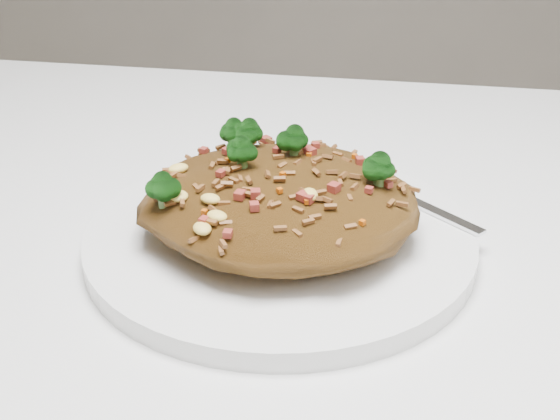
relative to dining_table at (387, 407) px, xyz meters
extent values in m
cube|color=white|center=(0.00, 0.00, 0.07)|extent=(1.20, 0.80, 0.04)
cylinder|color=white|center=(-0.08, 0.04, 0.10)|extent=(0.26, 0.26, 0.01)
ellipsoid|color=brown|center=(-0.08, 0.04, 0.13)|extent=(0.18, 0.17, 0.04)
ellipsoid|color=#093A07|center=(-0.11, 0.09, 0.15)|extent=(0.02, 0.02, 0.02)
ellipsoid|color=#093A07|center=(-0.11, 0.05, 0.16)|extent=(0.02, 0.02, 0.02)
ellipsoid|color=#093A07|center=(-0.15, 0.01, 0.15)|extent=(0.02, 0.02, 0.02)
ellipsoid|color=#093A07|center=(-0.02, 0.05, 0.15)|extent=(0.02, 0.02, 0.02)
ellipsoid|color=#093A07|center=(-0.08, 0.08, 0.16)|extent=(0.02, 0.02, 0.02)
ellipsoid|color=#093A07|center=(-0.12, 0.10, 0.15)|extent=(0.02, 0.02, 0.02)
cube|color=silver|center=(0.03, 0.08, 0.11)|extent=(0.08, 0.07, 0.00)
cube|color=silver|center=(-0.05, 0.14, 0.11)|extent=(0.04, 0.04, 0.00)
camera|label=1|loc=(-0.01, -0.40, 0.36)|focal=50.00mm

